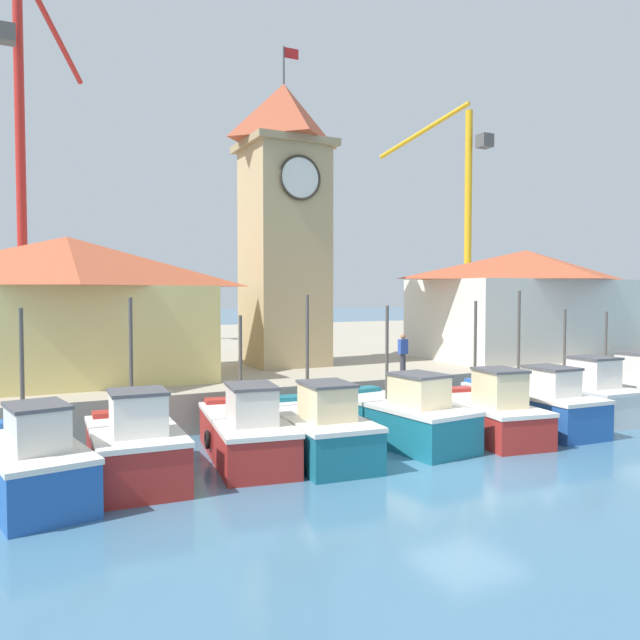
# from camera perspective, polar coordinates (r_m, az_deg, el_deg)

# --- Properties ---
(ground_plane) EXTENTS (300.00, 300.00, 0.00)m
(ground_plane) POSITION_cam_1_polar(r_m,az_deg,el_deg) (16.94, 13.21, -13.16)
(ground_plane) COLOR teal
(quay_wharf) EXTENTS (120.00, 40.00, 1.34)m
(quay_wharf) POSITION_cam_1_polar(r_m,az_deg,el_deg) (40.96, -11.56, -2.95)
(quay_wharf) COLOR #A89E89
(quay_wharf) RESTS_ON ground
(fishing_boat_far_left) EXTENTS (2.64, 5.04, 4.21)m
(fishing_boat_far_left) POSITION_cam_1_polar(r_m,az_deg,el_deg) (15.57, -24.99, -11.78)
(fishing_boat_far_left) COLOR #2356A8
(fishing_boat_far_left) RESTS_ON ground
(fishing_boat_left_outer) EXTENTS (2.25, 4.17, 4.44)m
(fishing_boat_left_outer) POSITION_cam_1_polar(r_m,az_deg,el_deg) (16.01, -16.57, -11.14)
(fishing_boat_left_outer) COLOR #AD2823
(fishing_boat_left_outer) RESTS_ON ground
(fishing_boat_left_inner) EXTENTS (2.64, 5.38, 3.92)m
(fishing_boat_left_inner) POSITION_cam_1_polar(r_m,az_deg,el_deg) (17.45, -6.81, -10.12)
(fishing_boat_left_inner) COLOR #AD2823
(fishing_boat_left_inner) RESTS_ON ground
(fishing_boat_mid_left) EXTENTS (2.35, 5.12, 4.49)m
(fishing_boat_mid_left) POSITION_cam_1_polar(r_m,az_deg,el_deg) (17.54, -0.38, -9.97)
(fishing_boat_mid_left) COLOR #196B7F
(fishing_boat_mid_left) RESTS_ON ground
(fishing_boat_center) EXTENTS (2.56, 5.23, 4.15)m
(fishing_boat_center) POSITION_cam_1_polar(r_m,az_deg,el_deg) (19.29, 7.41, -8.82)
(fishing_boat_center) COLOR #196B7F
(fishing_boat_center) RESTS_ON ground
(fishing_boat_mid_right) EXTENTS (2.62, 4.97, 4.29)m
(fishing_boat_mid_right) POSITION_cam_1_polar(r_m,az_deg,el_deg) (20.55, 14.92, -8.24)
(fishing_boat_mid_right) COLOR #AD2823
(fishing_boat_mid_right) RESTS_ON ground
(fishing_boat_right_inner) EXTENTS (2.17, 5.25, 4.62)m
(fishing_boat_right_inner) POSITION_cam_1_polar(r_m,az_deg,el_deg) (22.33, 18.83, -7.37)
(fishing_boat_right_inner) COLOR #2356A8
(fishing_boat_right_inner) RESTS_ON ground
(fishing_boat_right_outer) EXTENTS (2.29, 4.67, 3.95)m
(fishing_boat_right_outer) POSITION_cam_1_polar(r_m,az_deg,el_deg) (24.64, 22.44, -6.47)
(fishing_boat_right_outer) COLOR silver
(fishing_boat_right_outer) RESTS_ON ground
(fishing_boat_far_right) EXTENTS (2.52, 4.89, 3.83)m
(fishing_boat_far_right) POSITION_cam_1_polar(r_m,az_deg,el_deg) (26.15, 25.81, -5.96)
(fishing_boat_far_right) COLOR navy
(fishing_boat_far_right) RESTS_ON ground
(clock_tower) EXTENTS (3.71, 3.71, 13.91)m
(clock_tower) POSITION_cam_1_polar(r_m,az_deg,el_deg) (27.80, -3.29, 9.34)
(clock_tower) COLOR tan
(clock_tower) RESTS_ON quay_wharf
(warehouse_left) EXTENTS (9.93, 6.73, 5.24)m
(warehouse_left) POSITION_cam_1_polar(r_m,az_deg,el_deg) (24.48, -22.05, 1.10)
(warehouse_left) COLOR #E5D17A
(warehouse_left) RESTS_ON quay_wharf
(warehouse_right) EXTENTS (10.99, 6.50, 5.33)m
(warehouse_right) POSITION_cam_1_polar(r_m,az_deg,el_deg) (33.00, 18.32, 1.55)
(warehouse_right) COLOR silver
(warehouse_right) RESTS_ON quay_wharf
(port_crane_near) EXTENTS (4.42, 9.48, 18.02)m
(port_crane_near) POSITION_cam_1_polar(r_m,az_deg,el_deg) (50.42, 13.07, 6.69)
(port_crane_near) COLOR #976E11
(port_crane_near) RESTS_ON quay_wharf
(port_crane_far) EXTENTS (5.37, 8.22, 22.82)m
(port_crane_far) POSITION_cam_1_polar(r_m,az_deg,el_deg) (41.65, -25.45, 9.74)
(port_crane_far) COLOR maroon
(port_crane_far) RESTS_ON quay_wharf
(dock_worker_near_tower) EXTENTS (0.34, 0.22, 1.62)m
(dock_worker_near_tower) POSITION_cam_1_polar(r_m,az_deg,el_deg) (24.29, 7.59, -3.09)
(dock_worker_near_tower) COLOR #33333D
(dock_worker_near_tower) RESTS_ON quay_wharf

